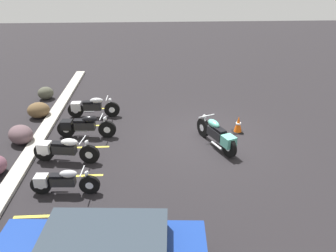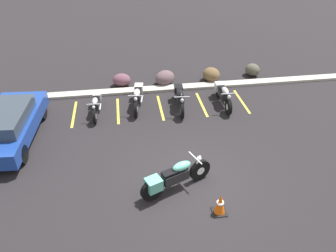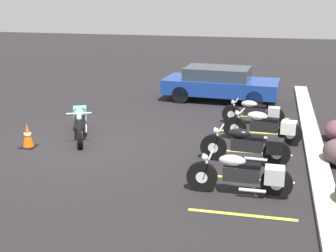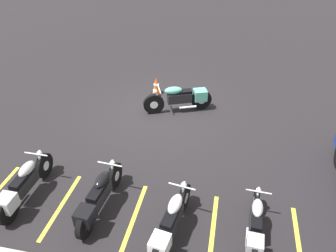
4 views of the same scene
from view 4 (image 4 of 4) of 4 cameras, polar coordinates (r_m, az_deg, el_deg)
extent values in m
plane|color=black|center=(11.40, -1.12, 2.41)|extent=(60.00, 60.00, 0.00)
cylinder|color=black|center=(11.18, -2.49, 3.83)|extent=(0.71, 0.39, 0.71)
cylinder|color=silver|center=(11.18, -2.49, 3.83)|extent=(0.30, 0.23, 0.27)
cylinder|color=black|center=(11.50, 5.82, 4.60)|extent=(0.71, 0.39, 0.71)
cylinder|color=silver|center=(11.50, 5.82, 4.60)|extent=(0.30, 0.23, 0.27)
cube|color=black|center=(11.24, 2.00, 4.98)|extent=(0.88, 0.60, 0.32)
ellipsoid|color=#59B29E|center=(11.06, 0.93, 6.20)|extent=(0.67, 0.49, 0.26)
cube|color=black|center=(11.17, 2.95, 6.03)|extent=(0.54, 0.42, 0.09)
cube|color=#59B29E|center=(11.39, 5.61, 5.43)|extent=(0.55, 0.53, 0.37)
cylinder|color=silver|center=(11.05, -1.86, 5.16)|extent=(0.29, 0.17, 0.58)
cylinder|color=silver|center=(10.93, -1.55, 6.48)|extent=(0.29, 0.63, 0.04)
sphere|color=silver|center=(10.95, -2.27, 6.02)|extent=(0.15, 0.15, 0.15)
cylinder|color=silver|center=(11.33, 3.48, 3.30)|extent=(0.58, 0.30, 0.08)
cylinder|color=black|center=(8.00, 15.06, -12.54)|extent=(0.14, 0.59, 0.59)
cylinder|color=silver|center=(8.00, 15.06, -12.54)|extent=(0.12, 0.23, 0.22)
cylinder|color=black|center=(7.10, 14.65, -20.44)|extent=(0.14, 0.59, 0.59)
cylinder|color=silver|center=(7.10, 14.65, -20.44)|extent=(0.12, 0.23, 0.22)
cube|color=black|center=(7.41, 15.01, -15.85)|extent=(0.28, 0.69, 0.27)
ellipsoid|color=#B7B7BC|center=(7.35, 15.34, -13.59)|extent=(0.26, 0.51, 0.21)
cube|color=black|center=(7.17, 15.18, -15.82)|extent=(0.23, 0.40, 0.07)
cube|color=#B7B7BC|center=(7.00, 14.86, -19.38)|extent=(0.34, 0.37, 0.30)
cylinder|color=silver|center=(7.77, 15.28, -11.91)|extent=(0.07, 0.24, 0.47)
cylinder|color=silver|center=(7.57, 15.53, -10.97)|extent=(0.55, 0.06, 0.03)
sphere|color=silver|center=(7.70, 15.48, -10.75)|extent=(0.12, 0.12, 0.12)
cylinder|color=silver|center=(7.45, 13.64, -18.34)|extent=(0.09, 0.49, 0.06)
cylinder|color=black|center=(7.78, 2.79, -12.34)|extent=(0.22, 0.67, 0.66)
cylinder|color=silver|center=(7.78, 2.79, -12.34)|extent=(0.16, 0.27, 0.25)
cylinder|color=black|center=(6.85, -1.58, -21.14)|extent=(0.22, 0.67, 0.66)
cylinder|color=silver|center=(6.85, -1.58, -21.14)|extent=(0.16, 0.27, 0.25)
cube|color=black|center=(7.14, 0.67, -15.99)|extent=(0.39, 0.79, 0.30)
ellipsoid|color=white|center=(7.07, 1.25, -13.41)|extent=(0.34, 0.59, 0.24)
cube|color=black|center=(6.89, 0.17, -15.93)|extent=(0.31, 0.47, 0.08)
cube|color=white|center=(6.73, -1.43, -19.93)|extent=(0.42, 0.45, 0.34)
cylinder|color=silver|center=(7.51, 2.55, -11.59)|extent=(0.10, 0.27, 0.53)
cylinder|color=silver|center=(7.29, 2.45, -10.47)|extent=(0.62, 0.13, 0.04)
sphere|color=silver|center=(7.43, 2.76, -10.25)|extent=(0.14, 0.14, 0.14)
cylinder|color=silver|center=(7.26, -1.16, -18.62)|extent=(0.15, 0.55, 0.07)
cylinder|color=black|center=(8.41, -9.24, -8.52)|extent=(0.17, 0.67, 0.66)
cylinder|color=silver|center=(8.41, -9.24, -8.52)|extent=(0.15, 0.26, 0.25)
cylinder|color=black|center=(7.48, -14.22, -16.16)|extent=(0.17, 0.67, 0.66)
cylinder|color=silver|center=(7.48, -14.22, -16.16)|extent=(0.15, 0.26, 0.25)
cube|color=black|center=(7.78, -11.84, -11.60)|extent=(0.34, 0.78, 0.30)
ellipsoid|color=black|center=(7.72, -11.41, -9.18)|extent=(0.30, 0.58, 0.24)
cube|color=black|center=(7.54, -12.59, -11.39)|extent=(0.27, 0.46, 0.08)
cube|color=black|center=(7.37, -14.24, -14.97)|extent=(0.39, 0.43, 0.34)
cylinder|color=silver|center=(8.16, -9.75, -7.70)|extent=(0.08, 0.27, 0.54)
cylinder|color=silver|center=(7.95, -10.10, -6.56)|extent=(0.63, 0.08, 0.04)
sphere|color=silver|center=(8.09, -9.66, -6.42)|extent=(0.14, 0.14, 0.14)
cylinder|color=silver|center=(7.91, -13.34, -14.12)|extent=(0.11, 0.56, 0.07)
cylinder|color=black|center=(9.18, -20.76, -6.45)|extent=(0.13, 0.66, 0.66)
cylinder|color=silver|center=(9.18, -20.76, -6.45)|extent=(0.13, 0.25, 0.25)
cylinder|color=black|center=(8.32, -26.14, -13.03)|extent=(0.13, 0.66, 0.66)
cylinder|color=silver|center=(8.32, -26.14, -13.03)|extent=(0.13, 0.25, 0.25)
cube|color=black|center=(8.60, -23.69, -9.06)|extent=(0.29, 0.77, 0.30)
ellipsoid|color=#B7B7BC|center=(8.55, -23.39, -6.86)|extent=(0.27, 0.56, 0.24)
cube|color=black|center=(8.38, -24.61, -8.79)|extent=(0.25, 0.44, 0.08)
cube|color=#B7B7BC|center=(8.22, -26.26, -11.92)|extent=(0.37, 0.41, 0.34)
cylinder|color=silver|center=(8.95, -21.46, -5.64)|extent=(0.06, 0.26, 0.53)
cylinder|color=silver|center=(8.76, -22.01, -4.56)|extent=(0.62, 0.04, 0.04)
sphere|color=silver|center=(8.89, -21.48, -4.47)|extent=(0.14, 0.14, 0.14)
cylinder|color=silver|center=(8.73, -24.89, -11.38)|extent=(0.08, 0.55, 0.07)
cube|color=black|center=(12.60, -2.02, 5.76)|extent=(0.40, 0.40, 0.03)
cone|color=#EA590F|center=(12.45, -2.05, 7.07)|extent=(0.32, 0.32, 0.68)
cylinder|color=white|center=(12.44, -2.05, 7.21)|extent=(0.20, 0.20, 0.06)
cube|color=gold|center=(7.85, 21.79, -18.72)|extent=(0.10, 2.10, 0.00)
cube|color=gold|center=(7.63, 7.80, -17.66)|extent=(0.10, 2.10, 0.00)
cube|color=gold|center=(7.84, -5.96, -15.62)|extent=(0.10, 2.10, 0.00)
cube|color=gold|center=(8.44, -18.12, -13.06)|extent=(0.10, 2.10, 0.00)
camera|label=1|loc=(11.38, 65.24, 15.07)|focal=35.00mm
camera|label=2|loc=(16.86, 13.21, 37.11)|focal=35.00mm
camera|label=3|loc=(14.45, -61.26, 9.99)|focal=50.00mm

